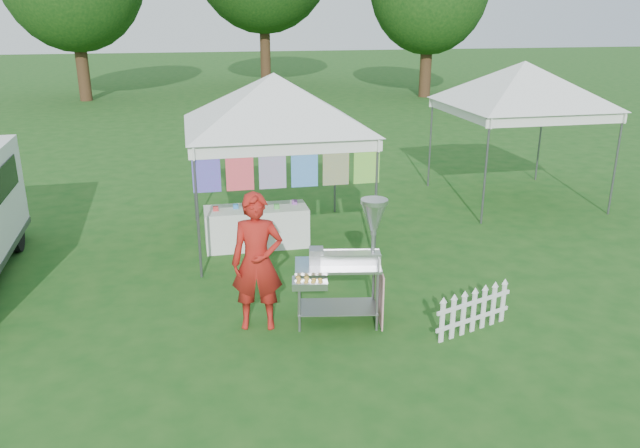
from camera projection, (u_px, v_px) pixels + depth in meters
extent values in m
plane|color=#174A15|center=(316.00, 330.00, 8.21)|extent=(120.00, 120.00, 0.00)
cylinder|color=#59595E|center=(197.00, 214.00, 9.51)|extent=(0.04, 0.04, 2.10)
cylinder|color=#59595E|center=(376.00, 202.00, 10.08)|extent=(0.04, 0.04, 2.10)
cylinder|color=#59595E|center=(193.00, 170.00, 12.14)|extent=(0.04, 0.04, 2.10)
cylinder|color=#59595E|center=(335.00, 163.00, 12.70)|extent=(0.04, 0.04, 2.10)
cube|color=white|center=(288.00, 148.00, 9.49)|extent=(3.00, 0.03, 0.22)
cube|color=white|center=(264.00, 119.00, 12.11)|extent=(3.00, 0.03, 0.22)
pyramid|color=white|center=(273.00, 73.00, 10.48)|extent=(4.24, 4.24, 0.90)
cylinder|color=#59595E|center=(288.00, 143.00, 9.46)|extent=(3.00, 0.03, 0.03)
cube|color=purple|center=(206.00, 170.00, 9.33)|extent=(0.42, 0.01, 0.70)
cube|color=#DA1B74|center=(240.00, 168.00, 9.43)|extent=(0.42, 0.01, 0.70)
cube|color=#34C6AE|center=(272.00, 166.00, 9.53)|extent=(0.42, 0.01, 0.70)
cube|color=blue|center=(304.00, 165.00, 9.62)|extent=(0.42, 0.01, 0.70)
cube|color=#F3B20C|center=(336.00, 163.00, 9.72)|extent=(0.42, 0.01, 0.70)
cube|color=#18934B|center=(367.00, 162.00, 9.82)|extent=(0.42, 0.01, 0.70)
cylinder|color=#59595E|center=(485.00, 172.00, 11.99)|extent=(0.04, 0.04, 2.10)
cylinder|color=#59595E|center=(616.00, 165.00, 12.56)|extent=(0.04, 0.04, 2.10)
cylinder|color=#59595E|center=(430.00, 143.00, 14.62)|extent=(0.04, 0.04, 2.10)
cylinder|color=#59595E|center=(540.00, 138.00, 15.19)|extent=(0.04, 0.04, 2.10)
cube|color=white|center=(558.00, 120.00, 11.97)|extent=(3.00, 0.03, 0.22)
cube|color=white|center=(490.00, 100.00, 14.60)|extent=(3.00, 0.03, 0.22)
pyramid|color=white|center=(525.00, 61.00, 12.96)|extent=(4.24, 4.24, 0.90)
cylinder|color=#59595E|center=(558.00, 116.00, 11.94)|extent=(3.00, 0.03, 0.03)
cylinder|color=#3C2016|center=(81.00, 57.00, 28.58)|extent=(0.56, 0.56, 3.96)
cylinder|color=#3C2016|center=(265.00, 41.00, 33.92)|extent=(0.56, 0.56, 4.84)
cylinder|color=#3C2016|center=(426.00, 60.00, 29.98)|extent=(0.56, 0.56, 3.52)
cylinder|color=gray|center=(299.00, 302.00, 8.04)|extent=(0.04, 0.04, 0.83)
cylinder|color=gray|center=(377.00, 301.00, 8.07)|extent=(0.04, 0.04, 0.83)
cylinder|color=gray|center=(299.00, 288.00, 8.47)|extent=(0.04, 0.04, 0.83)
cylinder|color=gray|center=(373.00, 287.00, 8.51)|extent=(0.04, 0.04, 0.83)
cube|color=gray|center=(337.00, 307.00, 8.33)|extent=(1.13, 0.71, 0.01)
cube|color=#B7B7BC|center=(338.00, 265.00, 8.14)|extent=(1.19, 0.75, 0.04)
cube|color=#B7B7BC|center=(350.00, 258.00, 8.16)|extent=(0.82, 0.37, 0.14)
cube|color=gray|center=(316.00, 256.00, 8.14)|extent=(0.22, 0.23, 0.20)
cylinder|color=gray|center=(373.00, 234.00, 8.06)|extent=(0.05, 0.05, 0.83)
cone|color=#B7B7BC|center=(374.00, 217.00, 7.99)|extent=(0.39, 0.39, 0.37)
cylinder|color=#B7B7BC|center=(374.00, 201.00, 7.92)|extent=(0.41, 0.41, 0.06)
cube|color=#B7B7BC|center=(310.00, 283.00, 7.82)|extent=(0.49, 0.35, 0.09)
cube|color=#CD8A8C|center=(380.00, 294.00, 8.29)|extent=(0.14, 0.69, 0.75)
cube|color=white|center=(379.00, 265.00, 7.87)|extent=(0.04, 0.13, 0.17)
imported|color=#A01A13|center=(257.00, 262.00, 8.02)|extent=(0.74, 0.55, 1.84)
cube|color=black|center=(0.00, 187.00, 9.65)|extent=(0.10, 2.49, 0.50)
cylinder|color=black|center=(15.00, 234.00, 10.81)|extent=(0.22, 0.62, 0.62)
cube|color=white|center=(442.00, 322.00, 7.82)|extent=(0.07, 0.04, 0.56)
cube|color=white|center=(453.00, 319.00, 7.91)|extent=(0.07, 0.04, 0.56)
cube|color=white|center=(463.00, 315.00, 8.00)|extent=(0.07, 0.04, 0.56)
cube|color=white|center=(473.00, 312.00, 8.08)|extent=(0.07, 0.04, 0.56)
cube|color=white|center=(484.00, 309.00, 8.17)|extent=(0.07, 0.04, 0.56)
cube|color=white|center=(493.00, 306.00, 8.26)|extent=(0.07, 0.04, 0.56)
cube|color=white|center=(503.00, 302.00, 8.35)|extent=(0.07, 0.04, 0.56)
cube|color=white|center=(473.00, 319.00, 8.12)|extent=(1.20, 0.44, 0.05)
cube|color=white|center=(474.00, 302.00, 8.04)|extent=(1.20, 0.44, 0.05)
cube|color=white|center=(257.00, 227.00, 11.06)|extent=(1.80, 0.70, 0.71)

